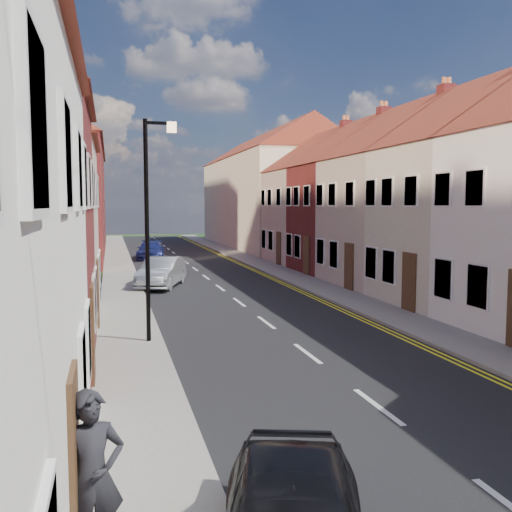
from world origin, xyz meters
name	(u,v)px	position (x,y,z in m)	size (l,w,h in m)	color
road	(220,288)	(0.00, 30.00, 0.01)	(7.00, 90.00, 0.02)	black
pavement_left	(122,291)	(-4.40, 30.00, 0.06)	(1.80, 90.00, 0.12)	#A39D94
pavement_right	(310,284)	(4.40, 30.00, 0.06)	(1.80, 90.00, 0.12)	#A39D94
cottage_r_cream_mid	(489,188)	(9.30, 23.50, 4.48)	(8.30, 5.20, 9.00)	beige
cottage_r_pink	(416,191)	(9.30, 28.90, 4.47)	(8.30, 6.00, 9.00)	#C0A497
cottage_r_white_far	(367,194)	(9.30, 34.30, 4.48)	(8.30, 5.20, 9.00)	maroon
cottage_r_cream_far	(331,195)	(9.30, 39.70, 4.47)	(8.30, 6.00, 9.00)	#C0A497
block_right_far	(268,189)	(9.30, 55.00, 5.29)	(8.30, 24.20, 10.50)	beige
block_left_far	(48,185)	(-9.30, 50.00, 5.29)	(8.30, 24.20, 10.50)	maroon
lamppost	(150,216)	(-3.81, 20.00, 3.54)	(0.88, 0.15, 6.00)	black
car_mid	(162,272)	(-2.58, 30.98, 0.70)	(1.48, 4.25, 1.40)	#989A9F
car_far	(151,250)	(-2.13, 45.11, 0.63)	(1.78, 4.37, 1.27)	navy
pedestrian_left	(92,478)	(-5.10, 10.24, 1.04)	(0.67, 0.44, 1.84)	black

